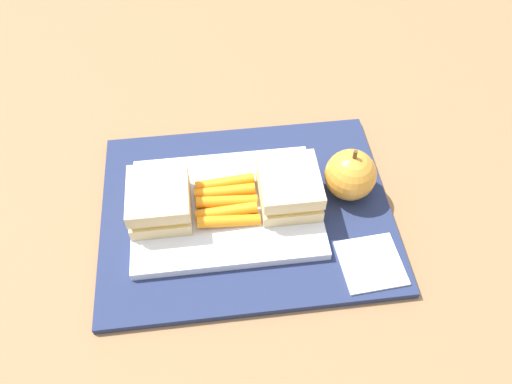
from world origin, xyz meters
TOP-DOWN VIEW (x-y plane):
  - ground_plane at (0.00, 0.00)m, footprint 2.40×2.40m
  - lunchbag_mat at (0.00, 0.00)m, footprint 0.36×0.28m
  - food_tray at (-0.03, 0.00)m, footprint 0.23×0.17m
  - sandwich_half_left at (-0.10, 0.00)m, footprint 0.07×0.08m
  - sandwich_half_right at (0.05, 0.00)m, footprint 0.07×0.08m
  - carrot_sticks_bundle at (-0.02, 0.00)m, footprint 0.08×0.07m
  - apple at (0.13, 0.01)m, footprint 0.06×0.06m
  - paper_napkin at (0.14, -0.10)m, footprint 0.07×0.07m

SIDE VIEW (x-z plane):
  - ground_plane at x=0.00m, z-range 0.00..0.00m
  - lunchbag_mat at x=0.00m, z-range 0.00..0.01m
  - paper_napkin at x=0.14m, z-range 0.01..0.01m
  - food_tray at x=-0.03m, z-range 0.01..0.02m
  - carrot_sticks_bundle at x=-0.02m, z-range 0.02..0.04m
  - apple at x=0.13m, z-range 0.00..0.08m
  - sandwich_half_left at x=-0.10m, z-range 0.02..0.07m
  - sandwich_half_right at x=0.05m, z-range 0.02..0.07m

